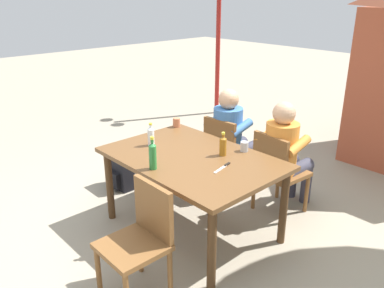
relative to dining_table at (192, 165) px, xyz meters
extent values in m
plane|color=gray|center=(0.00, 0.00, -0.68)|extent=(24.00, 24.00, 0.00)
cube|color=brown|center=(0.00, 0.00, 0.07)|extent=(1.57, 1.07, 0.04)
cylinder|color=#4C311A|center=(-0.71, -0.45, -0.32)|extent=(0.07, 0.07, 0.72)
cylinder|color=#4C311A|center=(0.71, -0.45, -0.32)|extent=(0.07, 0.07, 0.72)
cylinder|color=#4C311A|center=(-0.71, 0.45, -0.32)|extent=(0.07, 0.07, 0.72)
cylinder|color=#4C311A|center=(0.71, 0.45, -0.32)|extent=(0.07, 0.07, 0.72)
cube|color=brown|center=(-0.35, 0.91, -0.25)|extent=(0.47, 0.47, 0.04)
cube|color=brown|center=(-0.34, 0.71, -0.02)|extent=(0.42, 0.07, 0.42)
cylinder|color=brown|center=(-0.18, 1.12, -0.47)|extent=(0.04, 0.04, 0.41)
cylinder|color=brown|center=(-0.56, 1.09, -0.47)|extent=(0.04, 0.04, 0.41)
cylinder|color=brown|center=(-0.15, 0.74, -0.47)|extent=(0.04, 0.04, 0.41)
cylinder|color=brown|center=(-0.53, 0.71, -0.47)|extent=(0.04, 0.04, 0.41)
cube|color=brown|center=(0.35, 0.91, -0.25)|extent=(0.48, 0.48, 0.04)
cube|color=brown|center=(0.34, 0.72, -0.02)|extent=(0.42, 0.08, 0.42)
cylinder|color=brown|center=(0.56, 1.09, -0.47)|extent=(0.04, 0.04, 0.41)
cylinder|color=brown|center=(0.18, 1.12, -0.47)|extent=(0.04, 0.04, 0.41)
cylinder|color=brown|center=(0.53, 0.71, -0.47)|extent=(0.04, 0.04, 0.41)
cylinder|color=brown|center=(0.15, 0.74, -0.47)|extent=(0.04, 0.04, 0.41)
cube|color=brown|center=(0.35, -0.91, -0.25)|extent=(0.44, 0.44, 0.04)
cube|color=brown|center=(0.36, -0.71, -0.02)|extent=(0.42, 0.04, 0.42)
cylinder|color=brown|center=(0.16, -1.10, -0.47)|extent=(0.04, 0.04, 0.41)
cylinder|color=brown|center=(0.17, -0.72, -0.47)|extent=(0.04, 0.04, 0.41)
cylinder|color=brown|center=(0.55, -0.73, -0.47)|extent=(0.04, 0.04, 0.41)
cylinder|color=#3D70B2|center=(-0.35, 0.86, 0.03)|extent=(0.32, 0.32, 0.52)
sphere|color=tan|center=(-0.35, 0.86, 0.39)|extent=(0.22, 0.22, 0.22)
cylinder|color=#383847|center=(-0.26, 1.06, -0.23)|extent=(0.14, 0.40, 0.14)
cylinder|color=#383847|center=(-0.26, 1.26, -0.45)|extent=(0.11, 0.11, 0.45)
cylinder|color=#3D70B2|center=(-0.16, 0.86, 0.11)|extent=(0.09, 0.31, 0.16)
cylinder|color=#383847|center=(-0.44, 1.06, -0.23)|extent=(0.14, 0.40, 0.14)
cylinder|color=#383847|center=(-0.44, 1.26, -0.45)|extent=(0.11, 0.11, 0.45)
cylinder|color=#3D70B2|center=(-0.54, 0.86, 0.11)|extent=(0.09, 0.31, 0.16)
cylinder|color=orange|center=(0.35, 0.86, 0.03)|extent=(0.32, 0.32, 0.52)
sphere|color=tan|center=(0.35, 0.86, 0.39)|extent=(0.22, 0.22, 0.22)
cylinder|color=#383847|center=(0.44, 1.06, -0.23)|extent=(0.14, 0.40, 0.14)
cylinder|color=#383847|center=(0.44, 1.26, -0.45)|extent=(0.11, 0.11, 0.45)
cylinder|color=orange|center=(0.54, 0.86, 0.11)|extent=(0.09, 0.31, 0.16)
cylinder|color=#383847|center=(0.26, 1.06, -0.23)|extent=(0.14, 0.40, 0.14)
cylinder|color=#383847|center=(0.26, 1.26, -0.45)|extent=(0.11, 0.11, 0.45)
cylinder|color=orange|center=(0.16, 0.86, 0.11)|extent=(0.09, 0.31, 0.16)
cylinder|color=#287A38|center=(-0.03, -0.42, 0.19)|extent=(0.06, 0.06, 0.21)
cone|color=#287A38|center=(-0.03, -0.42, 0.31)|extent=(0.06, 0.06, 0.03)
cylinder|color=#287A38|center=(-0.03, -0.42, 0.34)|extent=(0.03, 0.03, 0.03)
cylinder|color=yellow|center=(-0.03, -0.42, 0.36)|extent=(0.03, 0.03, 0.02)
cylinder|color=white|center=(-0.47, -0.10, 0.17)|extent=(0.06, 0.06, 0.16)
cone|color=white|center=(-0.47, -0.10, 0.26)|extent=(0.06, 0.06, 0.02)
cylinder|color=white|center=(-0.47, -0.10, 0.28)|extent=(0.03, 0.03, 0.02)
cylinder|color=yellow|center=(-0.47, -0.10, 0.30)|extent=(0.03, 0.03, 0.02)
cylinder|color=#996019|center=(0.17, 0.22, 0.17)|extent=(0.06, 0.06, 0.16)
cone|color=#996019|center=(0.17, 0.22, 0.26)|extent=(0.06, 0.06, 0.02)
cylinder|color=#996019|center=(0.17, 0.22, 0.28)|extent=(0.03, 0.03, 0.02)
cylinder|color=yellow|center=(0.17, 0.22, 0.30)|extent=(0.03, 0.03, 0.02)
cylinder|color=#BC6B47|center=(-0.72, 0.44, 0.14)|extent=(0.08, 0.08, 0.10)
cylinder|color=#B2B7BC|center=(0.24, 0.44, 0.13)|extent=(0.07, 0.07, 0.09)
cube|color=silver|center=(0.36, -0.01, 0.09)|extent=(0.06, 0.18, 0.01)
cube|color=black|center=(0.34, 0.09, 0.09)|extent=(0.04, 0.08, 0.01)
cube|color=black|center=(-1.25, 0.53, -0.48)|extent=(0.32, 0.20, 0.39)
cube|color=black|center=(-1.25, 0.40, -0.55)|extent=(0.22, 0.06, 0.17)
cube|color=black|center=(-1.21, -0.01, -0.46)|extent=(0.34, 0.16, 0.43)
cube|color=black|center=(-1.21, -0.12, -0.54)|extent=(0.24, 0.06, 0.19)
cylinder|color=maroon|center=(-2.55, 2.99, 0.72)|extent=(0.08, 0.08, 2.79)
camera|label=1|loc=(2.40, -2.22, 1.48)|focal=36.94mm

